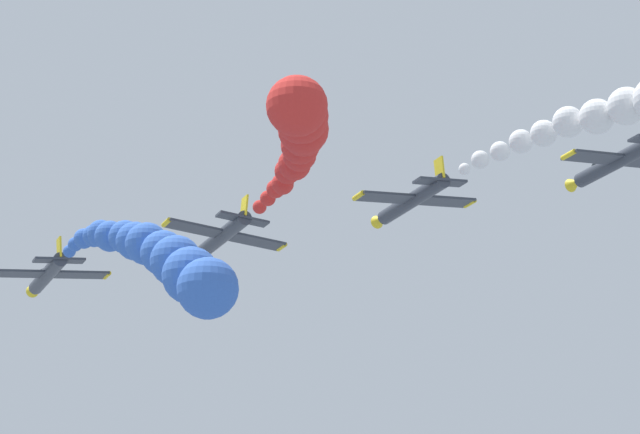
% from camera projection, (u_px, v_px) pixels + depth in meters
% --- Properties ---
extents(airplane_lead, '(9.55, 10.35, 2.51)m').
position_uv_depth(airplane_lead, '(47.00, 274.00, 93.53)').
color(airplane_lead, '#333842').
extents(smoke_trail_lead, '(4.23, 27.94, 11.05)m').
position_uv_depth(smoke_trail_lead, '(162.00, 259.00, 69.16)').
color(smoke_trail_lead, blue).
extents(airplane_left_inner, '(9.56, 10.35, 2.41)m').
position_uv_depth(airplane_left_inner, '(223.00, 235.00, 90.20)').
color(airplane_left_inner, '#333842').
extents(smoke_trail_left_inner, '(9.05, 24.76, 4.83)m').
position_uv_depth(smoke_trail_left_inner, '(298.00, 134.00, 66.79)').
color(smoke_trail_left_inner, red).
extents(airplane_right_inner, '(9.56, 10.35, 2.44)m').
position_uv_depth(airplane_right_inner, '(411.00, 200.00, 87.24)').
color(airplane_right_inner, '#333842').
extents(airplane_left_outer, '(9.56, 10.35, 2.41)m').
position_uv_depth(airplane_left_outer, '(617.00, 161.00, 84.97)').
color(airplane_left_outer, '#333842').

